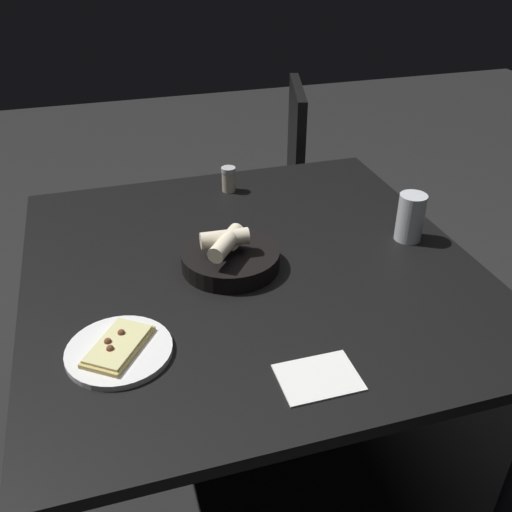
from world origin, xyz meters
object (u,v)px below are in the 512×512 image
pizza_plate (119,350)px  chair_far (268,178)px  beer_glass (410,220)px  bread_basket (230,257)px  dining_table (251,279)px  pepper_shaker (229,181)px

pizza_plate → chair_far: (0.71, 1.18, -0.21)m
pizza_plate → beer_glass: size_ratio=1.66×
pizza_plate → bread_basket: 0.40m
dining_table → bread_basket: size_ratio=4.67×
dining_table → pizza_plate: 0.45m
bread_basket → beer_glass: size_ratio=1.88×
dining_table → beer_glass: size_ratio=8.76×
bread_basket → chair_far: chair_far is taller
dining_table → pepper_shaker: size_ratio=14.51×
bread_basket → beer_glass: (0.52, 0.00, 0.03)m
dining_table → pepper_shaker: (0.05, 0.45, 0.08)m
chair_far → pepper_shaker: bearing=-121.2°
pepper_shaker → dining_table: bearing=-96.9°
pizza_plate → pepper_shaker: size_ratio=2.74×
beer_glass → pepper_shaker: bearing=132.0°
pizza_plate → chair_far: size_ratio=0.25×
pizza_plate → beer_glass: 0.86m
bread_basket → pepper_shaker: (0.11, 0.45, 0.00)m
pizza_plate → dining_table: bearing=35.4°
beer_glass → pepper_shaker: beer_glass is taller
beer_glass → chair_far: (-0.12, 0.93, -0.26)m
bread_basket → pepper_shaker: size_ratio=3.11×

